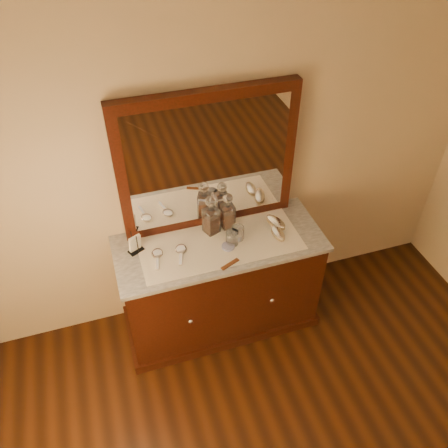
{
  "coord_description": "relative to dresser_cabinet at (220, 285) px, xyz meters",
  "views": [
    {
      "loc": [
        -0.67,
        -0.23,
        3.02
      ],
      "look_at": [
        0.0,
        1.85,
        1.1
      ],
      "focal_mm": 36.83,
      "sensor_mm": 36.0,
      "label": 1
    }
  ],
  "objects": [
    {
      "name": "brush_near",
      "position": [
        0.4,
        -0.07,
        0.47
      ],
      "size": [
        0.08,
        0.16,
        0.04
      ],
      "color": "#927C59",
      "rests_on": "lace_runner"
    },
    {
      "name": "lace_runner",
      "position": [
        0.0,
        -0.02,
        0.44
      ],
      "size": [
        1.1,
        0.45,
        0.0
      ],
      "primitive_type": "cube",
      "color": "white",
      "rests_on": "marble_top"
    },
    {
      "name": "decanter_left",
      "position": [
        -0.02,
        0.12,
        0.56
      ],
      "size": [
        0.12,
        0.12,
        0.3
      ],
      "color": "#8A3A14",
      "rests_on": "lace_runner"
    },
    {
      "name": "mirror_glass",
      "position": [
        0.0,
        0.21,
        0.94
      ],
      "size": [
        1.06,
        0.01,
        0.86
      ],
      "primitive_type": "cube",
      "color": "white",
      "rests_on": "marble_top"
    },
    {
      "name": "comb",
      "position": [
        0.0,
        -0.23,
        0.45
      ],
      "size": [
        0.14,
        0.08,
        0.01
      ],
      "primitive_type": "cube",
      "rotation": [
        0.0,
        0.0,
        0.39
      ],
      "color": "brown",
      "rests_on": "lace_runner"
    },
    {
      "name": "decanter_right",
      "position": [
        0.1,
        0.14,
        0.55
      ],
      "size": [
        0.09,
        0.09,
        0.29
      ],
      "color": "#8A3A14",
      "rests_on": "lace_runner"
    },
    {
      "name": "marble_top",
      "position": [
        0.0,
        0.0,
        0.42
      ],
      "size": [
        1.44,
        0.59,
        0.03
      ],
      "primitive_type": "cube",
      "color": "silver",
      "rests_on": "dresser_cabinet"
    },
    {
      "name": "dresser_cabinet",
      "position": [
        0.0,
        0.0,
        0.0
      ],
      "size": [
        1.4,
        0.55,
        0.82
      ],
      "primitive_type": "cube",
      "color": "black",
      "rests_on": "floor"
    },
    {
      "name": "hand_mirror_outer",
      "position": [
        -0.43,
        -0.0,
        0.45
      ],
      "size": [
        0.1,
        0.2,
        0.02
      ],
      "color": "silver",
      "rests_on": "lace_runner"
    },
    {
      "name": "tumblers",
      "position": [
        0.1,
        -0.02,
        0.49
      ],
      "size": [
        0.14,
        0.12,
        0.1
      ],
      "color": "white",
      "rests_on": "lace_runner"
    },
    {
      "name": "dresser_plinth",
      "position": [
        0.0,
        0.0,
        -0.37
      ],
      "size": [
        1.46,
        0.59,
        0.08
      ],
      "primitive_type": "cube",
      "color": "black",
      "rests_on": "floor"
    },
    {
      "name": "napkin_rack",
      "position": [
        -0.56,
        0.09,
        0.5
      ],
      "size": [
        0.12,
        0.1,
        0.15
      ],
      "color": "black",
      "rests_on": "marble_top"
    },
    {
      "name": "hand_mirror_inner",
      "position": [
        -0.27,
        -0.01,
        0.45
      ],
      "size": [
        0.1,
        0.2,
        0.02
      ],
      "color": "silver",
      "rests_on": "lace_runner"
    },
    {
      "name": "mirror_frame",
      "position": [
        0.0,
        0.25,
        0.94
      ],
      "size": [
        1.2,
        0.08,
        1.0
      ],
      "primitive_type": "cube",
      "color": "black",
      "rests_on": "marble_top"
    },
    {
      "name": "knob_left",
      "position": [
        -0.3,
        -0.28,
        0.04
      ],
      "size": [
        0.04,
        0.04,
        0.04
      ],
      "primitive_type": "sphere",
      "color": "silver",
      "rests_on": "dresser_cabinet"
    },
    {
      "name": "knob_right",
      "position": [
        0.3,
        -0.28,
        0.04
      ],
      "size": [
        0.04,
        0.04,
        0.04
      ],
      "primitive_type": "sphere",
      "color": "silver",
      "rests_on": "dresser_cabinet"
    },
    {
      "name": "brush_far",
      "position": [
        0.43,
        0.04,
        0.47
      ],
      "size": [
        0.13,
        0.19,
        0.05
      ],
      "color": "#927C59",
      "rests_on": "lace_runner"
    },
    {
      "name": "pin_dish",
      "position": [
        0.04,
        -0.07,
        0.45
      ],
      "size": [
        0.1,
        0.1,
        0.02
      ],
      "primitive_type": "cylinder",
      "rotation": [
        0.0,
        0.0,
        0.13
      ],
      "color": "white",
      "rests_on": "lace_runner"
    }
  ]
}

